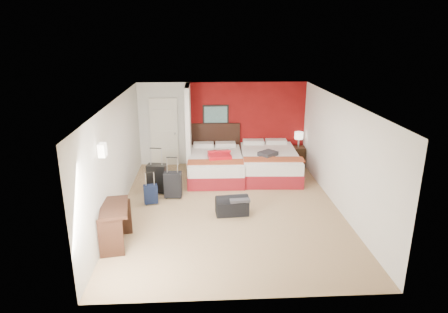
{
  "coord_description": "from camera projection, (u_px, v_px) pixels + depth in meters",
  "views": [
    {
      "loc": [
        -0.58,
        -8.24,
        3.92
      ],
      "look_at": [
        -0.08,
        0.8,
        1.0
      ],
      "focal_mm": 31.29,
      "sensor_mm": 36.0,
      "label": 1
    }
  ],
  "objects": [
    {
      "name": "bed_left",
      "position": [
        216.0,
        166.0,
        10.92
      ],
      "size": [
        1.52,
        2.15,
        0.64
      ],
      "primitive_type": "cube",
      "rotation": [
        0.0,
        0.0,
        -0.02
      ],
      "color": "silver",
      "rests_on": "ground"
    },
    {
      "name": "red_accent_panel",
      "position": [
        247.0,
        124.0,
        11.79
      ],
      "size": [
        3.5,
        0.04,
        2.5
      ],
      "primitive_type": "cube",
      "color": "maroon",
      "rests_on": "ground"
    },
    {
      "name": "room_walls",
      "position": [
        171.0,
        140.0,
        9.96
      ],
      "size": [
        5.02,
        6.52,
        2.5
      ],
      "color": "silver",
      "rests_on": "ground"
    },
    {
      "name": "desk",
      "position": [
        116.0,
        226.0,
        7.38
      ],
      "size": [
        0.65,
        1.05,
        0.82
      ],
      "primitive_type": "cube",
      "rotation": [
        0.0,
        0.0,
        0.17
      ],
      "color": "black",
      "rests_on": "ground"
    },
    {
      "name": "partition_wall",
      "position": [
        188.0,
        129.0,
        11.11
      ],
      "size": [
        0.12,
        1.2,
        2.5
      ],
      "primitive_type": "cube",
      "color": "silver",
      "rests_on": "ground"
    },
    {
      "name": "suitcase_navy",
      "position": [
        151.0,
        195.0,
        9.21
      ],
      "size": [
        0.35,
        0.26,
        0.44
      ],
      "primitive_type": "cube",
      "rotation": [
        0.0,
        0.0,
        0.21
      ],
      "color": "black",
      "rests_on": "ground"
    },
    {
      "name": "ground",
      "position": [
        229.0,
        208.0,
        9.07
      ],
      "size": [
        6.5,
        6.5,
        0.0
      ],
      "primitive_type": "plane",
      "color": "tan",
      "rests_on": "ground"
    },
    {
      "name": "suitcase_black",
      "position": [
        157.0,
        179.0,
        9.84
      ],
      "size": [
        0.52,
        0.37,
        0.71
      ],
      "primitive_type": "cube",
      "rotation": [
        0.0,
        0.0,
        -0.16
      ],
      "color": "black",
      "rests_on": "ground"
    },
    {
      "name": "red_suitcase_open",
      "position": [
        219.0,
        154.0,
        10.72
      ],
      "size": [
        0.7,
        0.9,
        0.1
      ],
      "primitive_type": "cube",
      "rotation": [
        0.0,
        0.0,
        0.12
      ],
      "color": "red",
      "rests_on": "bed_left"
    },
    {
      "name": "jacket_bundle",
      "position": [
        268.0,
        154.0,
        10.65
      ],
      "size": [
        0.59,
        0.58,
        0.11
      ],
      "primitive_type": "cube",
      "rotation": [
        0.0,
        0.0,
        0.7
      ],
      "color": "#323237",
      "rests_on": "bed_right"
    },
    {
      "name": "bed_right",
      "position": [
        269.0,
        164.0,
        11.06
      ],
      "size": [
        1.68,
        2.32,
        0.67
      ],
      "primitive_type": "cube",
      "rotation": [
        0.0,
        0.0,
        -0.05
      ],
      "color": "silver",
      "rests_on": "ground"
    },
    {
      "name": "table_lamp",
      "position": [
        299.0,
        140.0,
        11.72
      ],
      "size": [
        0.34,
        0.34,
        0.47
      ],
      "primitive_type": "cylinder",
      "rotation": [
        0.0,
        0.0,
        -0.36
      ],
      "color": "silver",
      "rests_on": "nightstand"
    },
    {
      "name": "entry_door",
      "position": [
        164.0,
        132.0,
        11.7
      ],
      "size": [
        0.82,
        0.06,
        2.05
      ],
      "primitive_type": "cube",
      "color": "silver",
      "rests_on": "ground"
    },
    {
      "name": "suitcase_charcoal",
      "position": [
        173.0,
        186.0,
        9.54
      ],
      "size": [
        0.44,
        0.28,
        0.62
      ],
      "primitive_type": "cube",
      "rotation": [
        0.0,
        0.0,
        -0.06
      ],
      "color": "black",
      "rests_on": "ground"
    },
    {
      "name": "duffel_bag",
      "position": [
        232.0,
        206.0,
        8.71
      ],
      "size": [
        0.75,
        0.44,
        0.37
      ],
      "primitive_type": "cube",
      "rotation": [
        0.0,
        0.0,
        0.08
      ],
      "color": "black",
      "rests_on": "ground"
    },
    {
      "name": "jacket_draped",
      "position": [
        239.0,
        199.0,
        8.61
      ],
      "size": [
        0.48,
        0.42,
        0.06
      ],
      "primitive_type": "cube",
      "rotation": [
        0.0,
        0.0,
        0.12
      ],
      "color": "#3B3A40",
      "rests_on": "duffel_bag"
    },
    {
      "name": "nightstand",
      "position": [
        298.0,
        156.0,
        11.88
      ],
      "size": [
        0.44,
        0.44,
        0.57
      ],
      "primitive_type": "cube",
      "rotation": [
        0.0,
        0.0,
        -0.09
      ],
      "color": "#321E10",
      "rests_on": "ground"
    }
  ]
}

